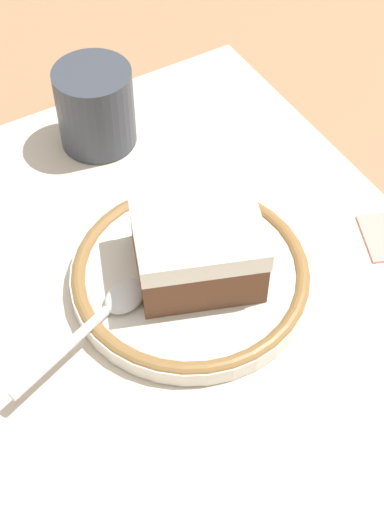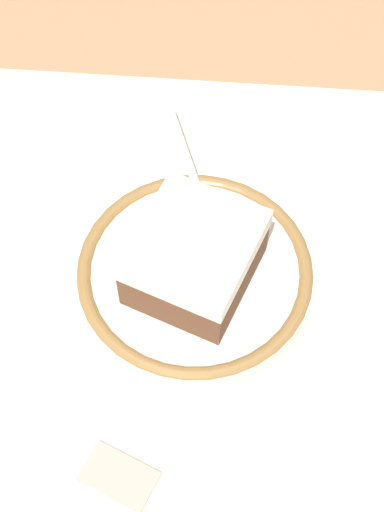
{
  "view_description": "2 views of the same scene",
  "coord_description": "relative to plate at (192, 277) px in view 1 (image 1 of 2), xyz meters",
  "views": [
    {
      "loc": [
        0.3,
        -0.17,
        0.46
      ],
      "look_at": [
        0.0,
        0.01,
        0.04
      ],
      "focal_mm": 52.9,
      "sensor_mm": 36.0,
      "label": 1
    },
    {
      "loc": [
        -0.02,
        0.3,
        0.53
      ],
      "look_at": [
        0.0,
        0.01,
        0.04
      ],
      "focal_mm": 54.6,
      "sensor_mm": 36.0,
      "label": 2
    }
  ],
  "objects": [
    {
      "name": "spoon",
      "position": [
        0.0,
        -0.08,
        0.01
      ],
      "size": [
        0.06,
        0.12,
        0.01
      ],
      "color": "silver",
      "rests_on": "plate"
    },
    {
      "name": "placemat",
      "position": [
        -0.0,
        -0.01,
        -0.01
      ],
      "size": [
        0.49,
        0.4,
        0.0
      ],
      "primitive_type": "cube",
      "color": "beige",
      "rests_on": "ground_plane"
    },
    {
      "name": "cup",
      "position": [
        -0.18,
        0.01,
        0.02
      ],
      "size": [
        0.07,
        0.07,
        0.07
      ],
      "color": "#383D47",
      "rests_on": "placemat"
    },
    {
      "name": "ground_plane",
      "position": [
        -0.0,
        -0.01,
        -0.01
      ],
      "size": [
        2.4,
        2.4,
        0.0
      ],
      "primitive_type": "plane",
      "color": "#9E7551"
    },
    {
      "name": "plate",
      "position": [
        0.0,
        0.0,
        0.0
      ],
      "size": [
        0.18,
        0.18,
        0.02
      ],
      "color": "silver",
      "rests_on": "placemat"
    },
    {
      "name": "cake_slice",
      "position": [
        -0.0,
        0.01,
        0.03
      ],
      "size": [
        0.11,
        0.11,
        0.05
      ],
      "color": "brown",
      "rests_on": "plate"
    },
    {
      "name": "sugar_packet",
      "position": [
        0.04,
        0.16,
        -0.01
      ],
      "size": [
        0.06,
        0.05,
        0.01
      ],
      "primitive_type": "cube",
      "rotation": [
        0.0,
        0.0,
        2.75
      ],
      "color": "#E5998C",
      "rests_on": "placemat"
    }
  ]
}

